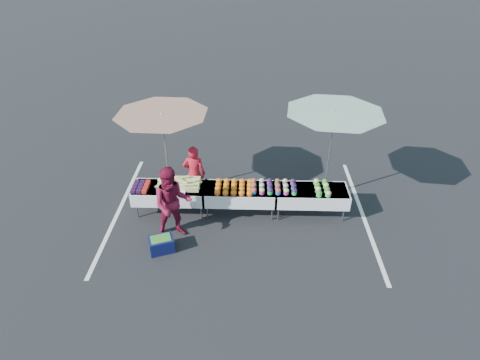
{
  "coord_description": "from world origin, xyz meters",
  "views": [
    {
      "loc": [
        0.25,
        -8.37,
        6.43
      ],
      "look_at": [
        0.0,
        0.0,
        1.0
      ],
      "focal_mm": 30.0,
      "sensor_mm": 36.0,
      "label": 1
    }
  ],
  "objects_px": {
    "table_center": "(240,194)",
    "storage_bin": "(161,244)",
    "table_left": "(170,192)",
    "vendor": "(194,174)",
    "table_right": "(311,195)",
    "customer": "(173,204)",
    "umbrella_left": "(162,121)",
    "umbrella_right": "(334,120)"
  },
  "relations": [
    {
      "from": "table_center",
      "to": "table_right",
      "type": "xyz_separation_m",
      "value": [
        1.8,
        0.0,
        0.0
      ]
    },
    {
      "from": "customer",
      "to": "vendor",
      "type": "bearing_deg",
      "value": 64.08
    },
    {
      "from": "table_left",
      "to": "umbrella_left",
      "type": "distance_m",
      "value": 1.82
    },
    {
      "from": "table_center",
      "to": "umbrella_right",
      "type": "distance_m",
      "value": 2.98
    },
    {
      "from": "vendor",
      "to": "umbrella_left",
      "type": "bearing_deg",
      "value": -16.85
    },
    {
      "from": "table_center",
      "to": "umbrella_left",
      "type": "distance_m",
      "value": 2.68
    },
    {
      "from": "customer",
      "to": "umbrella_right",
      "type": "bearing_deg",
      "value": 10.3
    },
    {
      "from": "table_left",
      "to": "table_right",
      "type": "height_order",
      "value": "same"
    },
    {
      "from": "vendor",
      "to": "table_center",
      "type": "bearing_deg",
      "value": 157.17
    },
    {
      "from": "table_left",
      "to": "vendor",
      "type": "distance_m",
      "value": 0.83
    },
    {
      "from": "table_center",
      "to": "storage_bin",
      "type": "xyz_separation_m",
      "value": [
        -1.76,
        -1.51,
        -0.4
      ]
    },
    {
      "from": "customer",
      "to": "storage_bin",
      "type": "xyz_separation_m",
      "value": [
        -0.23,
        -0.55,
        -0.75
      ]
    },
    {
      "from": "table_right",
      "to": "customer",
      "type": "bearing_deg",
      "value": -164.0
    },
    {
      "from": "table_left",
      "to": "vendor",
      "type": "relative_size",
      "value": 1.14
    },
    {
      "from": "table_left",
      "to": "table_right",
      "type": "relative_size",
      "value": 1.0
    },
    {
      "from": "table_center",
      "to": "vendor",
      "type": "height_order",
      "value": "vendor"
    },
    {
      "from": "table_center",
      "to": "vendor",
      "type": "xyz_separation_m",
      "value": [
        -1.22,
        0.55,
        0.23
      ]
    },
    {
      "from": "table_right",
      "to": "vendor",
      "type": "relative_size",
      "value": 1.14
    },
    {
      "from": "table_right",
      "to": "umbrella_right",
      "type": "xyz_separation_m",
      "value": [
        0.5,
        0.8,
        1.72
      ]
    },
    {
      "from": "vendor",
      "to": "storage_bin",
      "type": "xyz_separation_m",
      "value": [
        -0.54,
        -2.06,
        -0.63
      ]
    },
    {
      "from": "customer",
      "to": "umbrella_left",
      "type": "xyz_separation_m",
      "value": [
        -0.44,
        1.76,
        1.27
      ]
    },
    {
      "from": "storage_bin",
      "to": "umbrella_left",
      "type": "bearing_deg",
      "value": 74.83
    },
    {
      "from": "table_left",
      "to": "customer",
      "type": "height_order",
      "value": "customer"
    },
    {
      "from": "table_center",
      "to": "table_right",
      "type": "bearing_deg",
      "value": 0.0
    },
    {
      "from": "vendor",
      "to": "storage_bin",
      "type": "bearing_deg",
      "value": 76.68
    },
    {
      "from": "customer",
      "to": "table_right",
      "type": "bearing_deg",
      "value": 1.7
    },
    {
      "from": "customer",
      "to": "storage_bin",
      "type": "bearing_deg",
      "value": -127.08
    },
    {
      "from": "vendor",
      "to": "storage_bin",
      "type": "relative_size",
      "value": 2.48
    },
    {
      "from": "vendor",
      "to": "umbrella_right",
      "type": "distance_m",
      "value": 3.83
    },
    {
      "from": "umbrella_right",
      "to": "storage_bin",
      "type": "distance_m",
      "value": 5.13
    },
    {
      "from": "table_right",
      "to": "vendor",
      "type": "xyz_separation_m",
      "value": [
        -3.02,
        0.55,
        0.23
      ]
    },
    {
      "from": "table_left",
      "to": "storage_bin",
      "type": "xyz_separation_m",
      "value": [
        0.04,
        -1.51,
        -0.4
      ]
    },
    {
      "from": "table_right",
      "to": "customer",
      "type": "xyz_separation_m",
      "value": [
        -3.33,
        -0.96,
        0.35
      ]
    },
    {
      "from": "table_left",
      "to": "vendor",
      "type": "bearing_deg",
      "value": 43.69
    },
    {
      "from": "table_left",
      "to": "storage_bin",
      "type": "relative_size",
      "value": 2.84
    },
    {
      "from": "table_center",
      "to": "table_right",
      "type": "relative_size",
      "value": 1.0
    },
    {
      "from": "table_right",
      "to": "customer",
      "type": "relative_size",
      "value": 0.99
    },
    {
      "from": "table_right",
      "to": "umbrella_right",
      "type": "height_order",
      "value": "umbrella_right"
    },
    {
      "from": "customer",
      "to": "umbrella_right",
      "type": "xyz_separation_m",
      "value": [
        3.83,
        1.76,
        1.36
      ]
    },
    {
      "from": "umbrella_left",
      "to": "table_left",
      "type": "bearing_deg",
      "value": -77.45
    },
    {
      "from": "table_left",
      "to": "storage_bin",
      "type": "height_order",
      "value": "table_left"
    },
    {
      "from": "table_center",
      "to": "table_left",
      "type": "bearing_deg",
      "value": 180.0
    }
  ]
}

